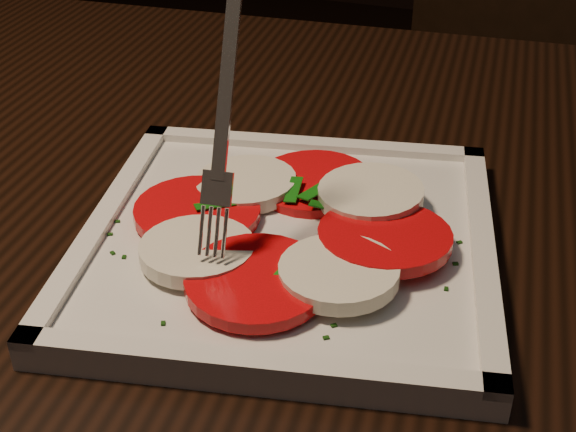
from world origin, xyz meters
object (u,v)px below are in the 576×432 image
object	(u,v)px
fork	(229,108)
plate	(288,244)
table	(311,309)
chair	(502,81)

from	to	relation	value
fork	plate	bearing A→B (deg)	21.09
table	fork	distance (m)	0.23
plate	table	bearing A→B (deg)	92.90
plate	fork	size ratio (longest dim) A/B	1.77
table	plate	distance (m)	0.12
table	chair	bearing A→B (deg)	84.96
chair	fork	world-z (taller)	fork
plate	fork	xyz separation A→B (m)	(-0.03, -0.02, 0.10)
table	chair	world-z (taller)	chair
chair	fork	distance (m)	0.96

